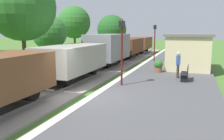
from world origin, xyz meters
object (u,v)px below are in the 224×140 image
Objects in this scene: station_hut at (188,51)px; tree_trackside_far at (49,33)px; bench_near_hut at (186,73)px; freight_train at (108,51)px; lamp_post_far at (155,36)px; tree_field_left at (74,22)px; lamp_post_near at (122,40)px; potted_planter at (158,66)px; person_waiting at (178,64)px; tree_trackside_mid at (22,7)px; tree_field_distant at (112,30)px.

station_hut is 12.33m from tree_trackside_far.
station_hut is at bearing 90.07° from bench_near_hut.
freight_train is 8.81× the size of lamp_post_far.
freight_train is 5.11× the size of tree_field_left.
freight_train is at bearing 115.49° from lamp_post_near.
station_hut is 3.80m from potted_planter.
person_waiting is 0.24× the size of tree_trackside_mid.
potted_planter is (-2.00, -3.09, -0.93)m from station_hut.
bench_near_hut is 9.68m from lamp_post_far.
bench_near_hut is at bearing -89.93° from station_hut.
tree_trackside_mid is 1.13× the size of tree_field_left.
lamp_post_near is at bearing -90.00° from lamp_post_far.
potted_planter is (-1.49, 1.68, -0.46)m from person_waiting.
person_waiting is (-0.51, 0.69, 0.46)m from bench_near_hut.
lamp_post_far is 12.86m from tree_trackside_mid.
lamp_post_near is 18.17m from tree_field_left.
person_waiting is 8.78m from lamp_post_far.
potted_planter is at bearing -59.31° from tree_field_distant.
tree_trackside_mid reaches higher than tree_field_left.
tree_trackside_far reaches higher than lamp_post_far.
freight_train is 19.06× the size of person_waiting.
lamp_post_far is 11.30m from tree_field_left.
tree_field_left is at bearing 103.11° from tree_trackside_far.
bench_near_hut is 1.64× the size of potted_planter.
tree_trackside_mid is (-10.29, -2.14, 3.69)m from person_waiting.
tree_trackside_far is at bearing -12.97° from person_waiting.
station_hut is 4.82m from person_waiting.
lamp_post_far reaches higher than bench_near_hut.
tree_trackside_far is 0.73× the size of tree_field_left.
freight_train is 8.13m from lamp_post_near.
tree_field_distant is at bearing 59.47° from tree_field_left.
bench_near_hut is 0.32× the size of tree_trackside_far.
lamp_post_near is (-1.35, -4.90, 2.08)m from potted_planter.
lamp_post_far is 0.79× the size of tree_trackside_far.
tree_field_left is 6.27m from tree_field_distant.
freight_train is 8.81× the size of lamp_post_near.
freight_train is 13.49m from tree_field_distant.
tree_field_distant is at bearing 110.80° from lamp_post_near.
potted_planter is at bearing -38.74° from tree_field_left.
station_hut is at bearing 8.77° from tree_trackside_far.
tree_trackside_far is at bearing -149.09° from lamp_post_far.
tree_trackside_mid reaches higher than tree_trackside_far.
station_hut reaches higher than person_waiting.
station_hut reaches higher than freight_train.
tree_field_distant is at bearing 131.46° from lamp_post_far.
tree_trackside_far is 8.78m from tree_field_left.
bench_near_hut is at bearing -57.88° from tree_field_distant.
lamp_post_far reaches higher than potted_planter.
freight_train is 6.95× the size of tree_trackside_far.
lamp_post_near reaches higher than station_hut.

